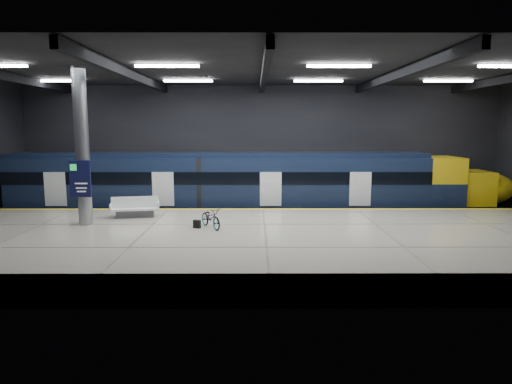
{
  "coord_description": "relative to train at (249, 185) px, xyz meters",
  "views": [
    {
      "loc": [
        -0.45,
        -21.07,
        5.4
      ],
      "look_at": [
        -0.36,
        1.5,
        2.2
      ],
      "focal_mm": 32.0,
      "sensor_mm": 36.0,
      "label": 1
    }
  ],
  "objects": [
    {
      "name": "ground",
      "position": [
        0.74,
        -5.5,
        -2.06
      ],
      "size": [
        30.0,
        30.0,
        0.0
      ],
      "primitive_type": "plane",
      "color": "black",
      "rests_on": "ground"
    },
    {
      "name": "room_shell",
      "position": [
        0.74,
        -5.49,
        3.66
      ],
      "size": [
        30.1,
        16.1,
        8.05
      ],
      "color": "black",
      "rests_on": "ground"
    },
    {
      "name": "platform",
      "position": [
        0.74,
        -8.0,
        -1.51
      ],
      "size": [
        30.0,
        11.0,
        1.1
      ],
      "primitive_type": "cube",
      "color": "beige",
      "rests_on": "ground"
    },
    {
      "name": "safety_strip",
      "position": [
        0.74,
        -2.75,
        -0.95
      ],
      "size": [
        30.0,
        0.4,
        0.01
      ],
      "primitive_type": "cube",
      "color": "yellow",
      "rests_on": "platform"
    },
    {
      "name": "rails",
      "position": [
        0.74,
        0.0,
        -1.98
      ],
      "size": [
        30.0,
        1.52,
        0.16
      ],
      "color": "gray",
      "rests_on": "ground"
    },
    {
      "name": "train",
      "position": [
        0.0,
        0.0,
        0.0
      ],
      "size": [
        29.4,
        2.84,
        3.79
      ],
      "color": "black",
      "rests_on": "ground"
    },
    {
      "name": "bench",
      "position": [
        -5.48,
        -4.86,
        -0.61
      ],
      "size": [
        2.4,
        1.33,
        1.0
      ],
      "rotation": [
        0.0,
        0.0,
        0.18
      ],
      "color": "#595B60",
      "rests_on": "platform"
    },
    {
      "name": "bicycle",
      "position": [
        -1.58,
        -7.3,
        -0.51
      ],
      "size": [
        1.4,
        1.78,
        0.9
      ],
      "primitive_type": "imported",
      "rotation": [
        0.0,
        0.0,
        0.54
      ],
      "color": "#99999E",
      "rests_on": "platform"
    },
    {
      "name": "pannier_bag",
      "position": [
        -2.18,
        -7.3,
        -0.78
      ],
      "size": [
        0.35,
        0.28,
        0.35
      ],
      "primitive_type": "cube",
      "rotation": [
        0.0,
        0.0,
        -0.4
      ],
      "color": "black",
      "rests_on": "platform"
    },
    {
      "name": "info_column",
      "position": [
        -7.26,
        -6.52,
        2.4
      ],
      "size": [
        0.9,
        0.78,
        6.9
      ],
      "color": "#9EA0A5",
      "rests_on": "platform"
    }
  ]
}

